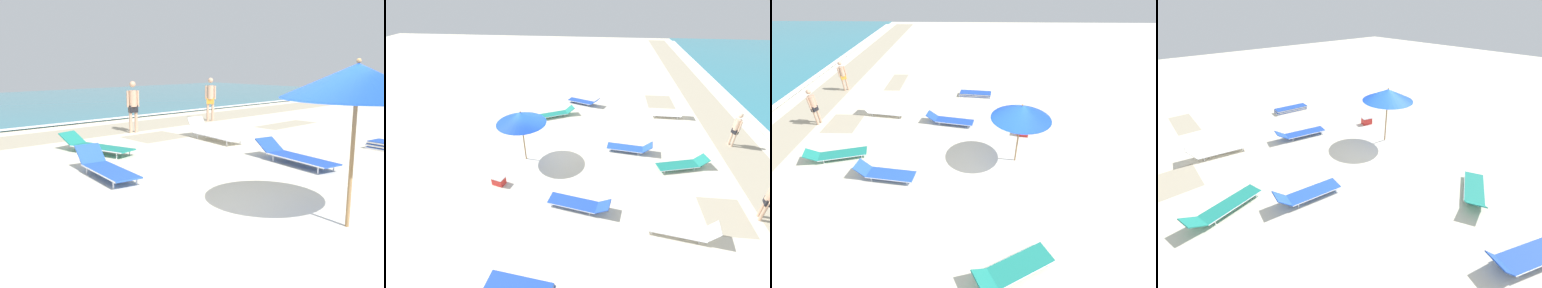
% 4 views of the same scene
% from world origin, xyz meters
% --- Properties ---
extents(ground_plane, '(60.00, 60.00, 0.16)m').
position_xyz_m(ground_plane, '(0.00, 0.01, -0.08)').
color(ground_plane, beige).
extents(beach_umbrella, '(2.16, 2.16, 2.47)m').
position_xyz_m(beach_umbrella, '(0.68, -1.03, 2.14)').
color(beach_umbrella, '#9E7547').
rests_on(beach_umbrella, ground_plane).
extents(sun_lounger_under_umbrella, '(0.88, 2.20, 0.55)m').
position_xyz_m(sun_lounger_under_umbrella, '(-0.45, 3.83, 0.21)').
color(sun_lounger_under_umbrella, blue).
rests_on(sun_lounger_under_umbrella, ground_plane).
extents(sun_lounger_beside_umbrella, '(1.52, 2.20, 0.49)m').
position_xyz_m(sun_lounger_beside_umbrella, '(-3.88, -0.35, 0.21)').
color(sun_lounger_beside_umbrella, '#1E8475').
rests_on(sun_lounger_beside_umbrella, ground_plane).
extents(sun_lounger_near_water_left, '(1.03, 2.36, 0.48)m').
position_xyz_m(sun_lounger_near_water_left, '(3.48, 1.74, 0.20)').
color(sun_lounger_near_water_left, blue).
rests_on(sun_lounger_near_water_left, ground_plane).
extents(sun_lounger_near_water_right, '(0.93, 2.29, 0.63)m').
position_xyz_m(sun_lounger_near_water_right, '(4.30, 5.24, 0.22)').
color(sun_lounger_near_water_right, white).
rests_on(sun_lounger_near_water_right, ground_plane).
extents(sun_lounger_mid_beach_solo, '(1.35, 2.24, 0.54)m').
position_xyz_m(sun_lounger_mid_beach_solo, '(-5.87, 1.13, 0.21)').
color(sun_lounger_mid_beach_solo, blue).
rests_on(sun_lounger_mid_beach_solo, ground_plane).
extents(sun_lounger_mid_beach_pair_a, '(0.65, 2.14, 0.57)m').
position_xyz_m(sun_lounger_mid_beach_pair_a, '(-4.48, 6.49, 0.22)').
color(sun_lounger_mid_beach_pair_a, white).
rests_on(sun_lounger_mid_beach_pair_a, ground_plane).
extents(sun_lounger_mid_beach_pair_b, '(1.18, 2.35, 0.49)m').
position_xyz_m(sun_lounger_mid_beach_pair_b, '(0.65, 6.08, 0.20)').
color(sun_lounger_mid_beach_pair_b, '#1E8475').
rests_on(sun_lounger_mid_beach_pair_b, ground_plane).
extents(beachgoer_wading_adult, '(0.44, 0.27, 1.76)m').
position_xyz_m(beachgoer_wading_adult, '(3.33, 8.13, 1.00)').
color(beachgoer_wading_adult, tan).
rests_on(beachgoer_wading_adult, ground_plane).
extents(beachgoer_shoreline_child, '(0.43, 0.27, 1.76)m').
position_xyz_m(beachgoer_shoreline_child, '(-1.54, 8.98, 1.00)').
color(beachgoer_shoreline_child, beige).
rests_on(beachgoer_shoreline_child, ground_plane).
extents(cooler_box, '(0.48, 0.58, 0.37)m').
position_xyz_m(cooler_box, '(2.53, -1.65, 0.19)').
color(cooler_box, red).
rests_on(cooler_box, ground_plane).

